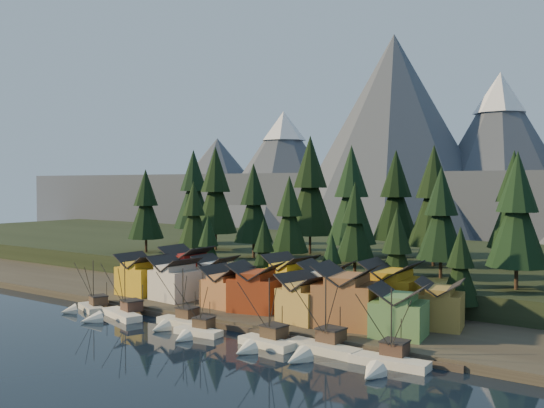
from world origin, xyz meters
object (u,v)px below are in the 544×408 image
Objects in this scene: boat_2 at (176,314)px; house_front_0 at (141,273)px; house_front_1 at (175,277)px; boat_0 at (86,300)px; boat_6 at (386,353)px; boat_4 at (262,333)px; boat_5 at (317,339)px; house_back_0 at (187,268)px; house_back_1 at (216,275)px; boat_1 at (115,307)px; boat_3 at (195,324)px.

house_front_0 is at bearing 152.77° from boat_2.
house_front_1 reaches higher than boat_2.
house_front_1 is (11.13, 13.52, 3.83)m from boat_0.
boat_6 reaches higher than house_front_1.
boat_6 is at bearing 0.04° from boat_2.
boat_4 is 0.89× the size of boat_5.
boat_0 is 0.94× the size of boat_4.
boat_6 reaches higher than boat_0.
house_front_0 is at bearing 107.44° from boat_0.
house_back_0 is (-37.18, 22.36, 4.46)m from boat_4.
boat_1 is at bearing -107.39° from house_back_1.
boat_5 is at bearing 19.09° from boat_1.
boat_2 reaches higher than boat_3.
boat_2 is 25.95m from house_front_0.
boat_4 is 0.95× the size of boat_6.
house_back_0 reaches higher than boat_0.
house_front_1 reaches higher than house_back_1.
boat_6 is 1.25× the size of house_back_0.
house_front_0 is at bearing -175.27° from house_front_1.
boat_4 is (34.48, -0.19, 0.16)m from boat_1.
boat_2 is at bearing -27.37° from house_front_0.
house_front_1 is (-19.81, 15.40, 4.11)m from boat_3.
boat_0 is 1.26× the size of house_front_0.
boat_6 is 1.47× the size of house_back_1.
boat_5 reaches higher than boat_1.
boat_3 is at bearing -26.08° from house_front_0.
house_back_1 is at bearing 75.63° from boat_0.
boat_6 is at bearing -1.70° from boat_3.
boat_0 reaches higher than boat_3.
boat_0 is 23.63m from boat_2.
boat_3 is 28.00m from house_back_1.
boat_2 is at bearing -55.21° from house_back_0.
boat_6 is 64.72m from house_front_0.
house_back_0 reaches higher than boat_5.
house_back_1 is at bearing 118.21° from boat_3.
house_back_0 is at bearing 92.95° from boat_0.
boat_4 is (13.49, 0.61, 0.34)m from boat_3.
boat_1 is (9.95, -1.08, -0.10)m from boat_0.
boat_3 is 25.43m from house_front_1.
house_back_0 is (-23.68, 22.97, 4.80)m from boat_3.
boat_5 is 1.48× the size of house_front_1.
boat_3 is at bearing -48.80° from house_back_0.
house_back_0 is (6.20, 7.61, 0.72)m from house_front_0.
house_back_0 is at bearing 177.22° from house_back_1.
boat_6 is (19.88, 1.63, -0.17)m from boat_4.
house_front_0 is at bearing 166.85° from boat_4.
boat_0 is at bearing 178.11° from boat_6.
boat_2 is 1.32× the size of house_back_1.
boat_5 reaches higher than boat_2.
house_back_1 is (-48.77, 20.80, 3.86)m from boat_6.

